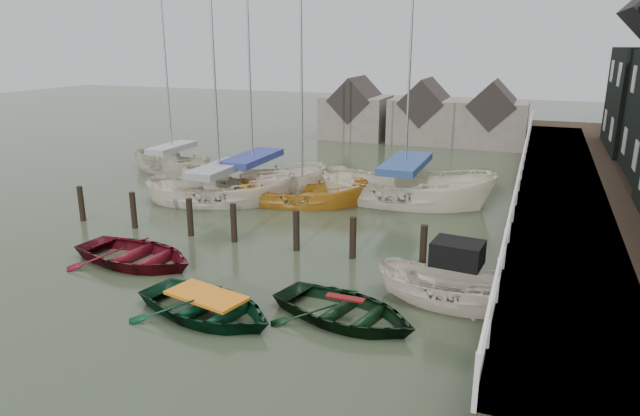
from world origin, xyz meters
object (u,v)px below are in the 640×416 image
at_px(rowboat_red, 137,264).
at_px(rowboat_dkgreen, 345,320).
at_px(sailboat_c, 303,204).
at_px(sailboat_d, 404,202).
at_px(motorboat, 453,301).
at_px(rowboat_green, 208,316).
at_px(sailboat_e, 174,171).
at_px(sailboat_a, 221,201).
at_px(sailboat_b, 254,191).

xyz_separation_m(rowboat_red, rowboat_dkgreen, (7.45, -1.23, 0.00)).
height_order(sailboat_c, sailboat_d, sailboat_d).
xyz_separation_m(rowboat_dkgreen, motorboat, (2.44, 1.88, 0.10)).
height_order(rowboat_green, sailboat_e, sailboat_e).
distance_m(rowboat_green, sailboat_c, 10.72).
distance_m(rowboat_green, sailboat_d, 12.58).
relative_size(sailboat_a, sailboat_d, 0.81).
xyz_separation_m(rowboat_green, sailboat_a, (-5.23, 9.53, 0.06)).
height_order(sailboat_a, sailboat_b, sailboat_b).
distance_m(rowboat_dkgreen, motorboat, 3.09).
bearing_deg(sailboat_a, sailboat_d, -88.02).
height_order(sailboat_c, sailboat_e, sailboat_c).
distance_m(rowboat_green, sailboat_e, 17.48).
height_order(sailboat_d, sailboat_e, sailboat_d).
bearing_deg(sailboat_a, sailboat_e, 33.22).
bearing_deg(rowboat_green, rowboat_red, 73.23).
bearing_deg(sailboat_b, sailboat_a, 158.83).
relative_size(rowboat_red, sailboat_b, 0.37).
height_order(motorboat, sailboat_d, sailboat_d).
bearing_deg(sailboat_e, rowboat_green, -124.40).
height_order(motorboat, sailboat_e, sailboat_e).
xyz_separation_m(sailboat_c, sailboat_e, (-8.93, 3.25, 0.05)).
bearing_deg(sailboat_c, sailboat_e, 56.27).
bearing_deg(rowboat_red, sailboat_b, 10.92).
distance_m(rowboat_red, sailboat_b, 9.38).
bearing_deg(motorboat, rowboat_green, 122.98).
bearing_deg(rowboat_red, sailboat_e, 36.80).
distance_m(rowboat_dkgreen, sailboat_d, 11.33).
xyz_separation_m(rowboat_dkgreen, sailboat_b, (-8.12, 10.59, 0.06)).
distance_m(sailboat_a, sailboat_d, 8.05).
relative_size(rowboat_dkgreen, sailboat_a, 0.35).
distance_m(rowboat_green, motorboat, 6.54).
bearing_deg(rowboat_dkgreen, sailboat_b, 52.72).
bearing_deg(sailboat_b, rowboat_dkgreen, -150.44).
bearing_deg(rowboat_green, sailboat_e, 50.70).
distance_m(rowboat_red, rowboat_dkgreen, 7.55).
bearing_deg(rowboat_green, sailboat_b, 35.03).
relative_size(rowboat_green, sailboat_a, 0.36).
relative_size(sailboat_d, sailboat_e, 1.30).
distance_m(rowboat_red, sailboat_a, 7.31).
relative_size(rowboat_red, rowboat_dkgreen, 1.09).
relative_size(rowboat_green, sailboat_b, 0.35).
bearing_deg(sailboat_e, sailboat_b, -91.99).
bearing_deg(sailboat_a, sailboat_c, -91.92).
xyz_separation_m(rowboat_green, motorboat, (5.83, 2.97, 0.10)).
bearing_deg(sailboat_b, motorboat, -137.41).
bearing_deg(sailboat_b, sailboat_c, -118.27).
xyz_separation_m(sailboat_a, sailboat_e, (-5.46, 4.29, 0.00)).
height_order(sailboat_a, sailboat_e, sailboat_a).
bearing_deg(sailboat_e, rowboat_dkgreen, -114.27).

